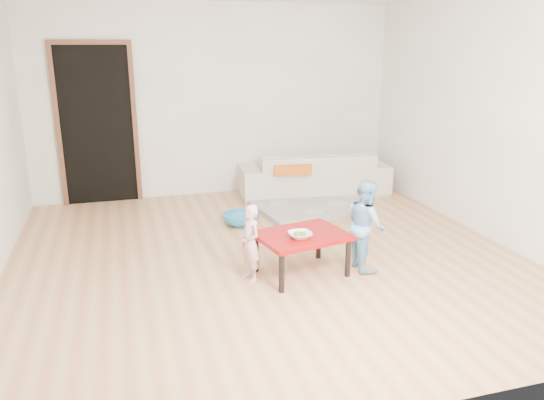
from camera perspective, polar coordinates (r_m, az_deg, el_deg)
name	(u,v)px	position (r m, az deg, el deg)	size (l,w,h in m)	color
floor	(266,256)	(5.40, -0.60, -6.04)	(5.00, 5.00, 0.01)	#BA7A4F
back_wall	(217,101)	(7.46, -5.94, 10.54)	(5.00, 0.02, 2.60)	white
right_wall	(491,118)	(6.20, 22.45, 8.15)	(0.02, 5.00, 2.60)	white
doorway	(97,126)	(7.36, -18.29, 7.55)	(1.02, 0.08, 2.11)	brown
sofa	(313,173)	(7.54, 4.48, 2.95)	(2.08, 0.81, 0.61)	beige
cushion	(291,167)	(7.15, 2.00, 3.57)	(0.50, 0.44, 0.13)	#D26017
red_table	(302,254)	(4.94, 3.20, -5.80)	(0.80, 0.60, 0.40)	#8C0709
bowl	(300,235)	(4.76, 3.04, -3.79)	(0.21, 0.21, 0.05)	white
broccoli	(300,235)	(4.76, 3.04, -3.76)	(0.12, 0.12, 0.06)	#2D5919
child_pink	(250,243)	(4.75, -2.35, -4.66)	(0.26, 0.17, 0.71)	#D56179
child_blue	(366,225)	(5.06, 10.03, -2.61)	(0.42, 0.33, 0.87)	#569AC7
basin	(241,219)	(6.28, -3.34, -2.09)	(0.44, 0.44, 0.14)	teal
blanket	(308,206)	(6.90, 3.86, -0.67)	(1.32, 1.10, 0.07)	#BCB4A5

